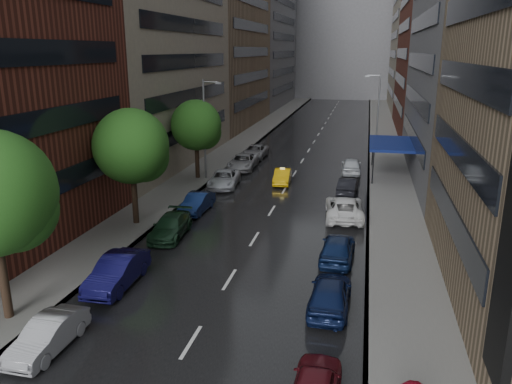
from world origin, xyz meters
TOP-DOWN VIEW (x-y plane):
  - road at (0.00, 50.00)m, footprint 14.00×140.00m
  - sidewalk_left at (-9.00, 50.00)m, footprint 4.00×140.00m
  - sidewalk_right at (9.00, 50.00)m, footprint 4.00×140.00m
  - buildings_left at (-15.00, 58.79)m, footprint 8.00×108.00m
  - buildings_right at (15.00, 56.70)m, footprint 8.05×109.10m
  - building_far at (0.00, 118.00)m, footprint 40.00×14.00m
  - tree_mid at (-8.60, 16.94)m, footprint 5.05×5.05m
  - tree_far at (-8.60, 30.02)m, footprint 4.63×4.63m
  - taxi at (-0.55, 30.03)m, footprint 1.70×4.12m
  - parked_cars_left at (-5.40, 24.63)m, footprint 2.90×42.74m
  - parked_cars_right at (5.40, 18.64)m, footprint 3.07×38.23m
  - street_lamp_left at (-7.72, 30.00)m, footprint 1.74×0.22m
  - street_lamp_right at (7.72, 45.00)m, footprint 1.74×0.22m
  - awning at (8.98, 35.00)m, footprint 4.00×8.00m

SIDE VIEW (x-z plane):
  - road at x=0.00m, z-range 0.00..0.01m
  - sidewalk_left at x=-9.00m, z-range 0.00..0.15m
  - sidewalk_right at x=9.00m, z-range 0.00..0.15m
  - taxi at x=-0.55m, z-range 0.00..1.33m
  - parked_cars_left at x=-5.40m, z-range -0.07..1.52m
  - parked_cars_right at x=5.40m, z-range -0.02..1.55m
  - awning at x=8.98m, z-range 1.57..4.70m
  - street_lamp_left at x=-7.72m, z-range 0.39..9.39m
  - street_lamp_right at x=7.72m, z-range 0.39..9.39m
  - tree_far at x=-8.60m, z-range 1.36..8.74m
  - tree_mid at x=-8.60m, z-range 1.48..9.53m
  - buildings_right at x=15.00m, z-range -2.97..33.03m
  - buildings_left at x=-15.00m, z-range -3.01..34.99m
  - building_far at x=0.00m, z-range 0.00..32.00m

